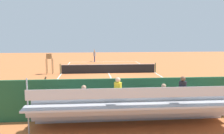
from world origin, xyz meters
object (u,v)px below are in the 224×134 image
(tennis_racket, at_px, (93,61))
(bleacher_stand, at_px, (134,108))
(tennis_net, at_px, (109,68))
(line_judge, at_px, (44,94))
(equipment_bag, at_px, (153,110))
(umpire_chair, at_px, (49,61))
(tennis_player, at_px, (95,55))
(tennis_ball_near, at_px, (103,63))
(courtside_bench, at_px, (189,101))

(tennis_racket, bearing_deg, bleacher_stand, 93.28)
(tennis_net, relative_size, line_judge, 5.35)
(tennis_net, relative_size, equipment_bag, 11.44)
(bleacher_stand, xyz_separation_m, line_judge, (4.27, -2.48, 0.08))
(bleacher_stand, relative_size, umpire_chair, 4.23)
(line_judge, bearing_deg, tennis_player, -97.21)
(umpire_chair, xyz_separation_m, tennis_ball_near, (-6.10, -8.67, -1.28))
(umpire_chair, height_order, equipment_bag, umpire_chair)
(tennis_player, bearing_deg, tennis_ball_near, 118.23)
(bleacher_stand, height_order, equipment_bag, bleacher_stand)
(tennis_racket, relative_size, tennis_ball_near, 8.86)
(umpire_chair, bearing_deg, bleacher_stand, 111.74)
(tennis_ball_near, bearing_deg, courtside_bench, 98.83)
(bleacher_stand, height_order, courtside_bench, bleacher_stand)
(equipment_bag, bearing_deg, tennis_racket, -83.33)
(umpire_chair, bearing_deg, courtside_bench, 125.58)
(tennis_net, distance_m, courtside_bench, 13.68)
(equipment_bag, relative_size, tennis_player, 0.47)
(tennis_racket, bearing_deg, tennis_ball_near, 119.90)
(tennis_net, distance_m, tennis_ball_near, 8.72)
(tennis_player, bearing_deg, equipment_bag, 96.12)
(bleacher_stand, distance_m, umpire_chair, 16.56)
(equipment_bag, bearing_deg, courtside_bench, -176.37)
(bleacher_stand, distance_m, line_judge, 4.94)
(bleacher_stand, xyz_separation_m, tennis_racket, (1.53, -26.66, -0.92))
(umpire_chair, relative_size, tennis_player, 1.11)
(tennis_player, bearing_deg, tennis_net, 96.85)
(courtside_bench, xyz_separation_m, equipment_bag, (2.02, 0.13, -0.38))
(equipment_bag, bearing_deg, tennis_player, -83.88)
(umpire_chair, bearing_deg, line_judge, 98.22)
(tennis_net, distance_m, umpire_chair, 6.25)
(tennis_racket, height_order, line_judge, line_judge)
(tennis_net, relative_size, bleacher_stand, 1.14)
(equipment_bag, distance_m, tennis_racket, 24.88)
(courtside_bench, relative_size, tennis_ball_near, 27.27)
(tennis_player, height_order, tennis_ball_near, tennis_player)
(umpire_chair, relative_size, tennis_racket, 3.66)
(tennis_net, bearing_deg, bleacher_stand, 89.75)
(umpire_chair, distance_m, tennis_racket, 12.25)
(tennis_player, bearing_deg, line_judge, 82.79)
(tennis_net, height_order, courtside_bench, tennis_net)
(courtside_bench, distance_m, tennis_player, 24.70)
(bleacher_stand, relative_size, tennis_ball_near, 137.27)
(tennis_player, height_order, line_judge, same)
(tennis_net, xyz_separation_m, courtside_bench, (-3.32, 13.27, 0.06))
(tennis_net, xyz_separation_m, bleacher_stand, (0.07, 15.35, 0.43))
(courtside_bench, xyz_separation_m, line_judge, (7.66, -0.41, 0.46))
(tennis_player, relative_size, tennis_racket, 3.29)
(umpire_chair, xyz_separation_m, equipment_bag, (-7.50, 13.43, -1.13))
(tennis_player, xyz_separation_m, tennis_racket, (0.28, -0.33, -1.00))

